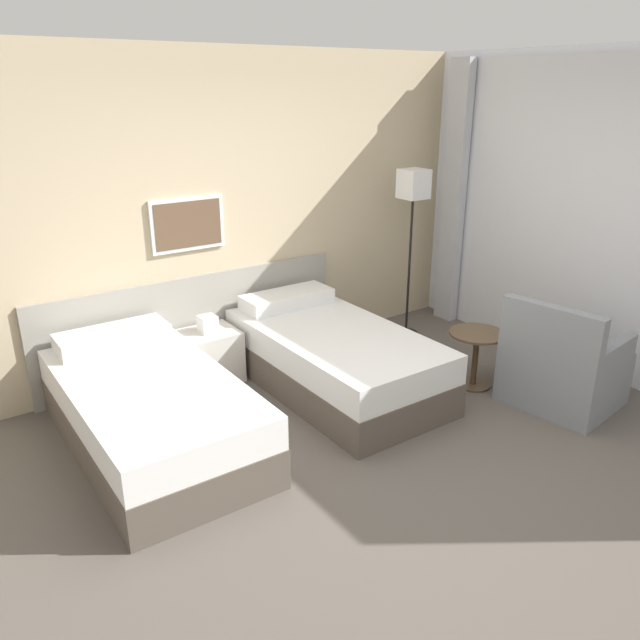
% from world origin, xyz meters
% --- Properties ---
extents(ground_plane, '(16.00, 16.00, 0.00)m').
position_xyz_m(ground_plane, '(0.00, 0.00, 0.00)').
color(ground_plane, '#5B544C').
extents(wall_headboard, '(10.00, 0.10, 2.70)m').
position_xyz_m(wall_headboard, '(-0.03, 2.26, 1.30)').
color(wall_headboard, '#C6B28E').
rests_on(wall_headboard, ground_plane).
extents(wall_window, '(0.21, 4.73, 2.70)m').
position_xyz_m(wall_window, '(2.45, -0.03, 1.34)').
color(wall_window, white).
rests_on(wall_window, ground_plane).
extents(bed_near_door, '(1.03, 1.95, 0.65)m').
position_xyz_m(bed_near_door, '(-1.23, 1.23, 0.27)').
color(bed_near_door, brown).
rests_on(bed_near_door, ground_plane).
extents(bed_near_window, '(1.03, 1.95, 0.65)m').
position_xyz_m(bed_near_window, '(0.35, 1.23, 0.27)').
color(bed_near_window, brown).
rests_on(bed_near_window, ground_plane).
extents(nightstand, '(0.47, 0.41, 0.59)m').
position_xyz_m(nightstand, '(-0.44, 1.95, 0.23)').
color(nightstand, beige).
rests_on(nightstand, ground_plane).
extents(floor_lamp, '(0.24, 0.24, 1.66)m').
position_xyz_m(floor_lamp, '(1.67, 1.77, 1.39)').
color(floor_lamp, black).
rests_on(floor_lamp, ground_plane).
extents(side_table, '(0.46, 0.46, 0.48)m').
position_xyz_m(side_table, '(1.34, 0.58, 0.34)').
color(side_table, brown).
rests_on(side_table, ground_plane).
extents(armchair, '(0.85, 0.88, 0.89)m').
position_xyz_m(armchair, '(1.66, -0.03, 0.29)').
color(armchair, gray).
rests_on(armchair, ground_plane).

